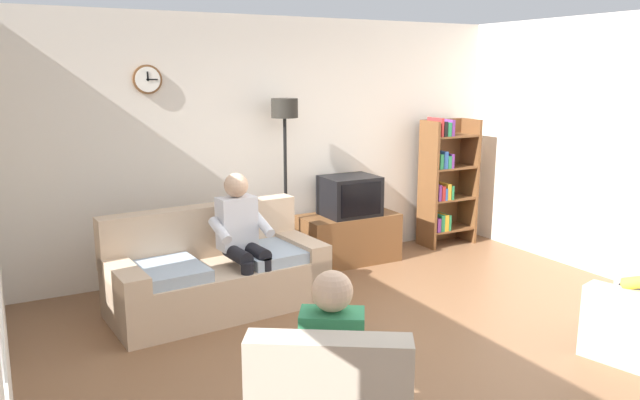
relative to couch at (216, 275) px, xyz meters
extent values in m
plane|color=brown|center=(1.08, -1.61, -0.31)|extent=(12.00, 12.00, 0.00)
cube|color=silver|center=(1.08, 1.05, 1.04)|extent=(6.20, 0.12, 2.70)
cylinder|color=brown|center=(-0.30, 0.97, 1.74)|extent=(0.28, 0.03, 0.28)
cylinder|color=white|center=(-0.30, 0.95, 1.74)|extent=(0.24, 0.01, 0.24)
cube|color=black|center=(-0.30, 0.95, 1.77)|extent=(0.02, 0.01, 0.09)
cube|color=black|center=(-0.26, 0.95, 1.74)|extent=(0.11, 0.01, 0.01)
cube|color=tan|center=(0.00, -0.05, -0.10)|extent=(1.96, 0.99, 0.42)
cube|color=tan|center=(-0.02, 0.31, 0.35)|extent=(1.91, 0.35, 0.48)
cube|color=tan|center=(0.84, 0.01, -0.03)|extent=(0.29, 0.85, 0.56)
cube|color=tan|center=(-0.83, -0.12, -0.03)|extent=(0.29, 0.85, 0.56)
cube|color=#9EADBC|center=(0.51, -0.06, 0.16)|extent=(0.65, 0.73, 0.10)
cube|color=#9EADBC|center=(-0.49, -0.14, 0.16)|extent=(0.65, 0.73, 0.10)
cube|color=brown|center=(1.78, 0.64, -0.04)|extent=(1.10, 0.56, 0.55)
cube|color=black|center=(1.78, 0.90, -0.01)|extent=(1.10, 0.04, 0.03)
cube|color=black|center=(1.78, 0.62, 0.45)|extent=(0.60, 0.48, 0.44)
cube|color=black|center=(1.78, 0.37, 0.45)|extent=(0.50, 0.01, 0.36)
cube|color=brown|center=(2.92, 0.69, 0.46)|extent=(0.04, 0.36, 1.55)
cube|color=brown|center=(3.56, 0.69, 0.46)|extent=(0.04, 0.36, 1.55)
cube|color=brown|center=(3.24, 0.86, 0.46)|extent=(0.64, 0.02, 1.55)
cube|color=brown|center=(3.24, 0.69, -0.12)|extent=(0.60, 0.34, 0.02)
cube|color=#72338C|center=(3.00, 0.67, -0.02)|extent=(0.05, 0.28, 0.17)
cube|color=#267F4C|center=(3.06, 0.67, -0.01)|extent=(0.05, 0.28, 0.20)
cube|color=gold|center=(3.12, 0.67, -0.01)|extent=(0.06, 0.28, 0.20)
cube|color=#267F4C|center=(3.17, 0.67, -0.01)|extent=(0.03, 0.28, 0.19)
cube|color=brown|center=(3.24, 0.69, 0.27)|extent=(0.60, 0.34, 0.02)
cube|color=#72338C|center=(2.99, 0.67, 0.38)|extent=(0.04, 0.28, 0.20)
cube|color=red|center=(3.05, 0.67, 0.37)|extent=(0.05, 0.28, 0.18)
cube|color=#2D59A5|center=(3.09, 0.67, 0.35)|extent=(0.03, 0.28, 0.15)
cube|color=gold|center=(3.14, 0.67, 0.38)|extent=(0.05, 0.28, 0.19)
cube|color=#267F4C|center=(3.19, 0.67, 0.36)|extent=(0.03, 0.28, 0.17)
cube|color=brown|center=(3.24, 0.69, 0.66)|extent=(0.60, 0.34, 0.02)
cube|color=#267F4C|center=(3.00, 0.67, 0.76)|extent=(0.05, 0.28, 0.18)
cube|color=#2D59A5|center=(3.06, 0.67, 0.77)|extent=(0.06, 0.28, 0.21)
cube|color=#267F4C|center=(3.12, 0.67, 0.74)|extent=(0.05, 0.28, 0.15)
cube|color=#72338C|center=(3.17, 0.67, 0.75)|extent=(0.04, 0.28, 0.17)
cube|color=brown|center=(3.24, 0.69, 1.04)|extent=(0.60, 0.34, 0.02)
cube|color=red|center=(2.99, 0.67, 1.16)|extent=(0.03, 0.28, 0.22)
cube|color=black|center=(3.04, 0.67, 1.14)|extent=(0.05, 0.28, 0.18)
cube|color=#267F4C|center=(3.10, 0.67, 1.14)|extent=(0.05, 0.28, 0.16)
cube|color=#72338C|center=(3.15, 0.67, 1.15)|extent=(0.04, 0.28, 0.19)
cylinder|color=black|center=(1.05, 0.74, -0.30)|extent=(0.28, 0.28, 0.03)
cylinder|color=black|center=(1.05, 0.74, 0.54)|extent=(0.04, 0.04, 1.70)
cylinder|color=black|center=(1.05, 0.74, 1.44)|extent=(0.28, 0.28, 0.20)
cube|color=#BCAD99|center=(-0.37, -2.76, 0.34)|extent=(0.77, 0.58, 0.50)
cube|color=#BCAD99|center=(2.31, -2.57, -0.03)|extent=(0.40, 0.82, 0.56)
cube|color=silver|center=(0.21, 0.00, 0.47)|extent=(0.35, 0.23, 0.48)
sphere|color=#D8AD8C|center=(0.21, -0.01, 0.82)|extent=(0.22, 0.22, 0.22)
cylinder|color=black|center=(0.31, -0.19, 0.23)|extent=(0.16, 0.39, 0.13)
cylinder|color=black|center=(0.13, -0.20, 0.23)|extent=(0.16, 0.39, 0.13)
cylinder|color=black|center=(0.33, -0.38, -0.05)|extent=(0.12, 0.12, 0.52)
cylinder|color=black|center=(0.15, -0.39, -0.05)|extent=(0.12, 0.12, 0.52)
cylinder|color=silver|center=(0.43, -0.09, 0.45)|extent=(0.12, 0.34, 0.20)
cylinder|color=silver|center=(0.01, -0.12, 0.45)|extent=(0.12, 0.34, 0.20)
cube|color=#338C59|center=(-0.20, -2.49, 0.35)|extent=(0.39, 0.35, 0.48)
sphere|color=#D8AD8C|center=(-0.19, -2.48, 0.70)|extent=(0.22, 0.22, 0.22)
cylinder|color=#2D334C|center=(-0.17, -2.28, 0.11)|extent=(0.31, 0.39, 0.13)
cylinder|color=#2D334C|center=(-0.02, -2.38, 0.11)|extent=(0.31, 0.39, 0.13)
cylinder|color=#2D334C|center=(-0.07, -2.12, -0.11)|extent=(0.15, 0.15, 0.40)
cylinder|color=#2D334C|center=(0.08, -2.22, -0.11)|extent=(0.15, 0.15, 0.40)
cylinder|color=#338C59|center=(-0.32, -2.30, 0.33)|extent=(0.25, 0.33, 0.20)
cylinder|color=#338C59|center=(0.03, -2.52, 0.33)|extent=(0.25, 0.33, 0.20)
cylinder|color=black|center=(2.48, -2.41, 0.11)|extent=(0.22, 0.40, 0.13)
cylinder|color=black|center=(2.44, -2.22, -0.11)|extent=(0.13, 0.13, 0.40)
cylinder|color=black|center=(2.61, -2.18, -0.11)|extent=(0.13, 0.13, 0.40)
camera|label=1|loc=(-1.68, -5.12, 1.82)|focal=34.41mm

